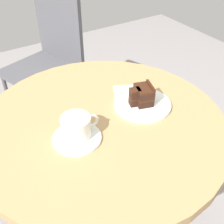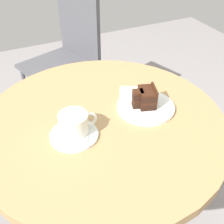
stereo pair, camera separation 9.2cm
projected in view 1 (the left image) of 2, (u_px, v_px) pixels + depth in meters
cafe_table at (103, 143)px, 1.02m from camera, size 0.85×0.85×0.69m
saucer at (77, 138)px, 0.88m from camera, size 0.15×0.15×0.01m
coffee_cup at (77, 126)px, 0.86m from camera, size 0.12×0.09×0.07m
teaspoon at (91, 140)px, 0.86m from camera, size 0.05×0.10×0.00m
cake_plate at (142, 104)px, 1.01m from camera, size 0.21×0.21×0.01m
cake_slice at (142, 95)px, 0.99m from camera, size 0.09×0.09×0.07m
fork at (148, 112)px, 0.96m from camera, size 0.13×0.05×0.00m
napkin at (131, 95)px, 1.07m from camera, size 0.17×0.17×0.00m
cafe_chair at (50, 55)px, 1.67m from camera, size 0.48×0.48×0.88m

